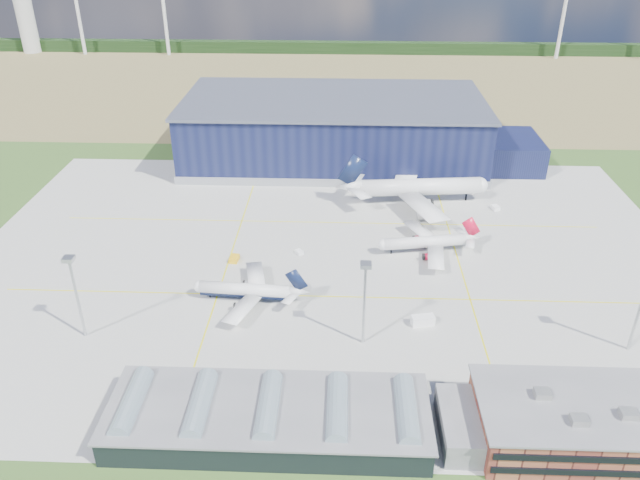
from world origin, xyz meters
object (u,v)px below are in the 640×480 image
Objects in this scene: airliner_red at (425,237)px; gse_van_c at (631,390)px; gse_tug_a at (234,259)px; gse_van_a at (423,320)px; car_a at (480,387)px; light_mast_center at (365,290)px; airliner_navy at (245,284)px; gse_tug_b at (145,378)px; gse_cart_b at (299,252)px; car_b at (361,390)px; hangar at (340,132)px; airliner_widebody at (420,179)px; gse_cart_a at (496,208)px; light_mast_west at (74,284)px; ops_building at (591,422)px.

airliner_red is 73.68m from gse_van_c.
gse_van_a is at bearing -22.73° from gse_tug_a.
light_mast_center is at bearing 69.69° from car_a.
car_a is (57.68, -33.25, -4.65)m from airliner_navy.
gse_tug_a is 55.44m from gse_tug_b.
car_b is (18.07, -61.39, 0.03)m from gse_cart_b.
gse_van_c is (66.45, -140.80, -10.42)m from hangar.
gse_cart_b is at bearing 113.42° from light_mast_center.
gse_van_a is (-6.34, -74.81, -7.80)m from airliner_widebody.
gse_cart_a is (48.72, 77.52, -14.72)m from light_mast_center.
gse_van_a is (85.67, 8.05, -14.14)m from light_mast_west.
car_b is at bearing -49.81° from gse_tug_a.
ops_building is at bearing -33.69° from light_mast_center.
gse_cart_b is (-63.81, 73.40, -4.21)m from ops_building.
airliner_red is 8.55× the size of gse_tug_a.
light_mast_center is 33.79m from car_a.
light_mast_center is at bearing -86.70° from hangar.
gse_cart_b is (51.20, 43.39, -14.85)m from light_mast_west.
gse_tug_a is 61.75m from gse_van_a.
ops_building is at bearing -106.46° from gse_cart_a.
gse_tug_a is at bearing 157.96° from gse_cart_b.
airliner_navy is at bearing -66.10° from gse_tug_a.
light_mast_center is 7.01× the size of gse_cart_a.
airliner_widebody reaches higher than gse_van_c.
gse_cart_a reaches higher than car_b.
airliner_red reaches higher than gse_van_a.
airliner_widebody is (92.01, 82.86, -6.33)m from light_mast_west.
airliner_widebody is 105.94m from gse_van_c.
gse_cart_b is (31.34, 59.39, -0.13)m from gse_tug_b.
gse_tug_b is at bearing -38.86° from light_mast_west.
light_mast_west reaches higher than gse_tug_a.
airliner_navy reaches higher than gse_cart_b.
car_a is at bearing -118.20° from gse_cart_a.
gse_van_c reaches higher than gse_cart_a.
car_b is (-22.73, -100.86, -8.49)m from airliner_widebody.
gse_van_a is at bearing 127.63° from ops_building.
airliner_widebody is (2.04, 36.67, 3.68)m from airliner_red.
light_mast_west is (-115.01, 30.00, 10.64)m from ops_building.
hangar reaches higher than gse_van_a.
light_mast_center reaches higher than gse_van_a.
light_mast_center is 4.62× the size of gse_van_c.
car_a is (25.94, -15.79, -14.81)m from light_mast_center.
light_mast_center is at bearing 146.31° from ops_building.
light_mast_west is 0.41× the size of airliner_widebody.
ops_building is at bearing 152.73° from airliner_navy.
gse_tug_b is 0.55× the size of gse_van_a.
gse_cart_b is at bearing -5.69° from airliner_red.
car_b is (37.52, -56.15, -0.21)m from gse_tug_a.
gse_tug_a is at bearing 17.00° from car_b.
ops_building reaches higher than car_a.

